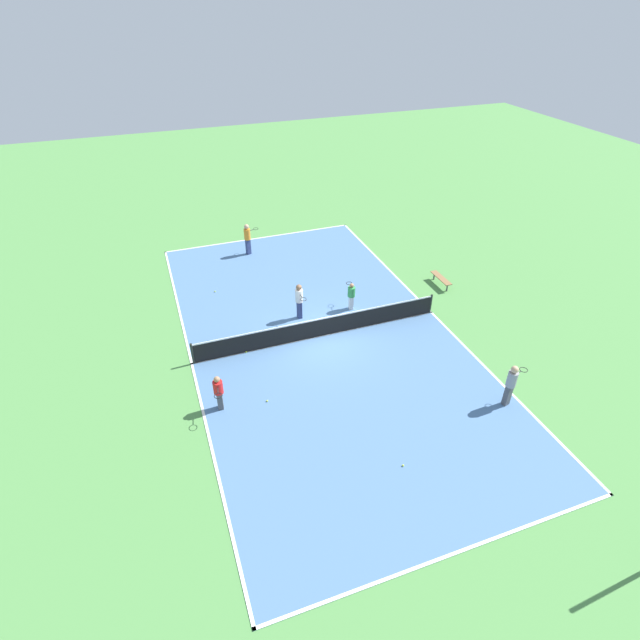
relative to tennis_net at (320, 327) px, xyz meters
The scene contains 13 objects.
ground_plane 0.53m from the tennis_net, ahead, with size 80.00×80.00×0.00m, color #518E47.
court_surface 0.52m from the tennis_net, ahead, with size 11.52×22.00×0.02m.
tennis_net is the anchor object (origin of this frame).
bench 7.80m from the tennis_net, 164.05° to the right, with size 0.36×1.59×0.45m.
player_far_green 2.75m from the tennis_net, 143.18° to the right, with size 0.51×0.98×1.40m.
player_near_white 1.85m from the tennis_net, 76.92° to the right, with size 0.37×0.94×1.80m.
player_coach_red 5.88m from the tennis_net, 30.87° to the left, with size 0.46×0.97×1.51m.
player_center_orange 9.16m from the tennis_net, 82.89° to the right, with size 0.99×0.64×1.84m.
player_baseline_gray 8.26m from the tennis_net, 128.44° to the left, with size 0.98×0.55×1.82m.
tennis_ball_left_sideline 7.77m from the tennis_net, 90.78° to the left, with size 0.07×0.07×0.07m, color #CCE033.
tennis_ball_near_net 4.69m from the tennis_net, 44.53° to the left, with size 0.07×0.07×0.07m, color #CCE033.
tennis_ball_midcourt 6.63m from the tennis_net, 55.29° to the right, with size 0.07×0.07×0.07m, color #CCE033.
tennis_ball_right_alley 3.43m from the tennis_net, ahead, with size 0.07×0.07×0.07m, color #CCE033.
Camera 1 is at (6.17, 17.00, 13.31)m, focal length 28.00 mm.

